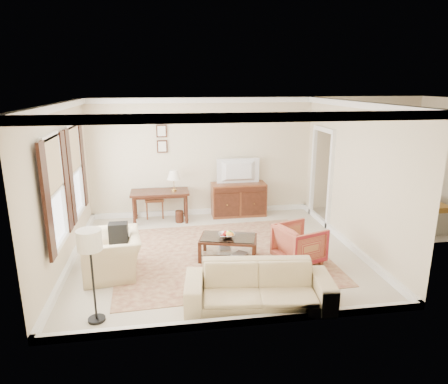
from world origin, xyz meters
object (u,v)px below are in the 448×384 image
object	(u,v)px
sideboard	(238,199)
striped_armchair	(299,242)
tv	(239,163)
coffee_table	(228,242)
club_armchair	(112,248)
sofa	(259,280)
writing_desk	(160,196)

from	to	relation	value
sideboard	striped_armchair	xyz separation A→B (m)	(0.60, -2.84, -0.02)
tv	coffee_table	world-z (taller)	tv
sideboard	coffee_table	size ratio (longest dim) A/B	1.14
striped_armchair	sideboard	bearing A→B (deg)	-6.75
tv	coffee_table	bearing A→B (deg)	74.74
tv	club_armchair	bearing A→B (deg)	45.09
sofa	coffee_table	bearing A→B (deg)	103.12
club_armchair	coffee_table	bearing A→B (deg)	90.66
writing_desk	coffee_table	world-z (taller)	writing_desk
writing_desk	club_armchair	xyz separation A→B (m)	(-0.84, -2.64, -0.16)
sideboard	sofa	bearing A→B (deg)	-96.86
writing_desk	sofa	distance (m)	4.31
sideboard	club_armchair	bearing A→B (deg)	-134.71
tv	striped_armchair	xyz separation A→B (m)	(0.60, -2.82, -0.94)
tv	sideboard	bearing A→B (deg)	-90.00
sideboard	striped_armchair	distance (m)	2.91
striped_armchair	club_armchair	world-z (taller)	club_armchair
club_armchair	sofa	world-z (taller)	club_armchair
writing_desk	striped_armchair	distance (m)	3.70
sofa	club_armchair	bearing A→B (deg)	155.15
club_armchair	sideboard	bearing A→B (deg)	128.30
coffee_table	striped_armchair	bearing A→B (deg)	-14.30
writing_desk	sofa	bearing A→B (deg)	-70.66
writing_desk	sofa	size ratio (longest dim) A/B	0.63
writing_desk	sofa	xyz separation A→B (m)	(1.43, -4.07, -0.21)
coffee_table	club_armchair	distance (m)	2.11
club_armchair	sofa	distance (m)	2.67
sideboard	striped_armchair	world-z (taller)	sideboard
coffee_table	sofa	distance (m)	1.71
coffee_table	striped_armchair	xyz separation A→B (m)	(1.28, -0.33, 0.05)
sideboard	coffee_table	bearing A→B (deg)	-105.14
striped_armchair	club_armchair	size ratio (longest dim) A/B	0.72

